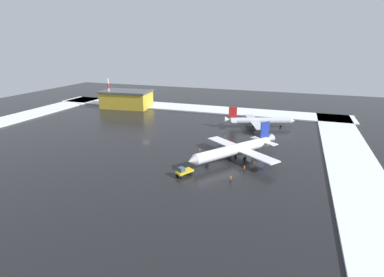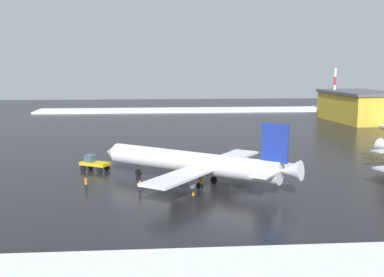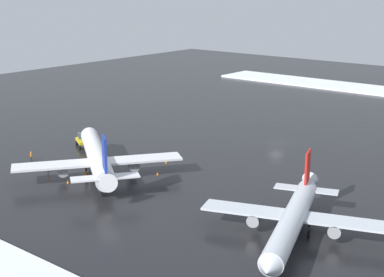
{
  "view_description": "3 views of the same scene",
  "coord_description": "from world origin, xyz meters",
  "px_view_note": "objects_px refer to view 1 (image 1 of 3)",
  "views": [
    {
      "loc": [
        -50.44,
        92.35,
        32.54
      ],
      "look_at": [
        -20.39,
        7.09,
        3.35
      ],
      "focal_mm": 28.0,
      "sensor_mm": 36.0,
      "label": 1
    },
    {
      "loc": [
        -101.45,
        17.66,
        17.33
      ],
      "look_at": [
        -22.42,
        11.31,
        4.53
      ],
      "focal_mm": 45.0,
      "sensor_mm": 36.0,
      "label": 2
    },
    {
      "loc": [
        -95.36,
        -57.08,
        30.12
      ],
      "look_at": [
        -21.84,
        3.33,
        4.87
      ],
      "focal_mm": 55.0,
      "sensor_mm": 36.0,
      "label": 3
    }
  ],
  "objects_px": {
    "airplane_parked_starboard": "(236,149)",
    "ground_crew_mid_apron": "(244,168)",
    "pushback_tug": "(184,171)",
    "traffic_cone_near_nose": "(220,148)",
    "traffic_cone_mid_line": "(254,162)",
    "ground_crew_near_tug": "(246,157)",
    "antenna_mast": "(109,93)",
    "airplane_parked_portside": "(259,121)",
    "cargo_hangar": "(127,99)",
    "traffic_cone_wingtip_side": "(200,149)",
    "ground_crew_by_nose_gear": "(231,179)"
  },
  "relations": [
    {
      "from": "airplane_parked_starboard",
      "to": "ground_crew_mid_apron",
      "type": "height_order",
      "value": "airplane_parked_starboard"
    },
    {
      "from": "pushback_tug",
      "to": "traffic_cone_near_nose",
      "type": "relative_size",
      "value": 9.25
    },
    {
      "from": "ground_crew_mid_apron",
      "to": "traffic_cone_mid_line",
      "type": "bearing_deg",
      "value": -74.08
    },
    {
      "from": "ground_crew_near_tug",
      "to": "airplane_parked_starboard",
      "type": "bearing_deg",
      "value": -19.29
    },
    {
      "from": "traffic_cone_near_nose",
      "to": "traffic_cone_mid_line",
      "type": "bearing_deg",
      "value": 146.08
    },
    {
      "from": "antenna_mast",
      "to": "airplane_parked_portside",
      "type": "bearing_deg",
      "value": 171.18
    },
    {
      "from": "antenna_mast",
      "to": "cargo_hangar",
      "type": "xyz_separation_m",
      "value": [
        -7.29,
        -4.5,
        -3.18
      ]
    },
    {
      "from": "airplane_parked_starboard",
      "to": "antenna_mast",
      "type": "relative_size",
      "value": 1.8
    },
    {
      "from": "pushback_tug",
      "to": "antenna_mast",
      "type": "xyz_separation_m",
      "value": [
        65.23,
        -64.17,
        6.33
      ]
    },
    {
      "from": "pushback_tug",
      "to": "ground_crew_near_tug",
      "type": "xyz_separation_m",
      "value": [
        -13.07,
        -15.97,
        -0.31
      ]
    },
    {
      "from": "airplane_parked_portside",
      "to": "traffic_cone_wingtip_side",
      "type": "bearing_deg",
      "value": -132.84
    },
    {
      "from": "ground_crew_by_nose_gear",
      "to": "antenna_mast",
      "type": "height_order",
      "value": "antenna_mast"
    },
    {
      "from": "traffic_cone_wingtip_side",
      "to": "ground_crew_near_tug",
      "type": "bearing_deg",
      "value": 167.18
    },
    {
      "from": "ground_crew_near_tug",
      "to": "traffic_cone_wingtip_side",
      "type": "relative_size",
      "value": 3.11
    },
    {
      "from": "antenna_mast",
      "to": "traffic_cone_wingtip_side",
      "type": "height_order",
      "value": "antenna_mast"
    },
    {
      "from": "pushback_tug",
      "to": "cargo_hangar",
      "type": "height_order",
      "value": "cargo_hangar"
    },
    {
      "from": "ground_crew_by_nose_gear",
      "to": "traffic_cone_mid_line",
      "type": "bearing_deg",
      "value": 109.89
    },
    {
      "from": "ground_crew_mid_apron",
      "to": "pushback_tug",
      "type": "bearing_deg",
      "value": 56.91
    },
    {
      "from": "airplane_parked_portside",
      "to": "ground_crew_mid_apron",
      "type": "bearing_deg",
      "value": -107.1
    },
    {
      "from": "antenna_mast",
      "to": "traffic_cone_wingtip_side",
      "type": "bearing_deg",
      "value": 144.7
    },
    {
      "from": "antenna_mast",
      "to": "traffic_cone_mid_line",
      "type": "xyz_separation_m",
      "value": [
        -80.82,
        49.48,
        -7.34
      ]
    },
    {
      "from": "airplane_parked_starboard",
      "to": "ground_crew_mid_apron",
      "type": "xyz_separation_m",
      "value": [
        -3.99,
        7.7,
        -2.17
      ]
    },
    {
      "from": "ground_crew_by_nose_gear",
      "to": "cargo_hangar",
      "type": "xyz_separation_m",
      "value": [
        69.98,
        -68.27,
        3.47
      ]
    },
    {
      "from": "pushback_tug",
      "to": "antenna_mast",
      "type": "distance_m",
      "value": 91.72
    },
    {
      "from": "airplane_parked_portside",
      "to": "airplane_parked_starboard",
      "type": "bearing_deg",
      "value": -112.72
    },
    {
      "from": "antenna_mast",
      "to": "pushback_tug",
      "type": "bearing_deg",
      "value": 135.47
    },
    {
      "from": "pushback_tug",
      "to": "traffic_cone_wingtip_side",
      "type": "bearing_deg",
      "value": -144.56
    },
    {
      "from": "airplane_parked_starboard",
      "to": "antenna_mast",
      "type": "xyz_separation_m",
      "value": [
        75.33,
        -48.73,
        4.48
      ]
    },
    {
      "from": "ground_crew_by_nose_gear",
      "to": "ground_crew_mid_apron",
      "type": "xyz_separation_m",
      "value": [
        -2.05,
        -7.34,
        0.0
      ]
    },
    {
      "from": "airplane_parked_starboard",
      "to": "traffic_cone_mid_line",
      "type": "xyz_separation_m",
      "value": [
        -5.49,
        0.75,
        -2.87
      ]
    },
    {
      "from": "airplane_parked_portside",
      "to": "ground_crew_near_tug",
      "type": "bearing_deg",
      "value": -108.07
    },
    {
      "from": "ground_crew_near_tug",
      "to": "pushback_tug",
      "type": "bearing_deg",
      "value": 21.39
    },
    {
      "from": "ground_crew_mid_apron",
      "to": "traffic_cone_near_nose",
      "type": "distance_m",
      "value": 18.19
    },
    {
      "from": "traffic_cone_near_nose",
      "to": "pushback_tug",
      "type": "bearing_deg",
      "value": 80.66
    },
    {
      "from": "ground_crew_mid_apron",
      "to": "antenna_mast",
      "type": "xyz_separation_m",
      "value": [
        79.32,
        -56.43,
        6.65
      ]
    },
    {
      "from": "airplane_parked_portside",
      "to": "traffic_cone_wingtip_side",
      "type": "relative_size",
      "value": 49.65
    },
    {
      "from": "cargo_hangar",
      "to": "traffic_cone_near_nose",
      "type": "relative_size",
      "value": 48.16
    },
    {
      "from": "ground_crew_by_nose_gear",
      "to": "traffic_cone_near_nose",
      "type": "xyz_separation_m",
      "value": [
        8.31,
        -22.26,
        -0.7
      ]
    },
    {
      "from": "ground_crew_near_tug",
      "to": "antenna_mast",
      "type": "xyz_separation_m",
      "value": [
        78.3,
        -48.2,
        6.65
      ]
    },
    {
      "from": "ground_crew_by_nose_gear",
      "to": "cargo_hangar",
      "type": "relative_size",
      "value": 0.06
    },
    {
      "from": "airplane_parked_portside",
      "to": "pushback_tug",
      "type": "bearing_deg",
      "value": -122.77
    },
    {
      "from": "cargo_hangar",
      "to": "airplane_parked_portside",
      "type": "bearing_deg",
      "value": 160.46
    },
    {
      "from": "pushback_tug",
      "to": "antenna_mast",
      "type": "height_order",
      "value": "antenna_mast"
    },
    {
      "from": "ground_crew_by_nose_gear",
      "to": "traffic_cone_wingtip_side",
      "type": "height_order",
      "value": "ground_crew_by_nose_gear"
    },
    {
      "from": "ground_crew_mid_apron",
      "to": "ground_crew_near_tug",
      "type": "bearing_deg",
      "value": -54.8
    },
    {
      "from": "ground_crew_near_tug",
      "to": "ground_crew_mid_apron",
      "type": "distance_m",
      "value": 8.29
    },
    {
      "from": "pushback_tug",
      "to": "traffic_cone_wingtip_side",
      "type": "height_order",
      "value": "pushback_tug"
    },
    {
      "from": "ground_crew_mid_apron",
      "to": "traffic_cone_mid_line",
      "type": "relative_size",
      "value": 3.11
    },
    {
      "from": "pushback_tug",
      "to": "ground_crew_by_nose_gear",
      "type": "relative_size",
      "value": 2.97
    },
    {
      "from": "ground_crew_near_tug",
      "to": "ground_crew_mid_apron",
      "type": "xyz_separation_m",
      "value": [
        -1.02,
        8.23,
        0.0
      ]
    }
  ]
}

